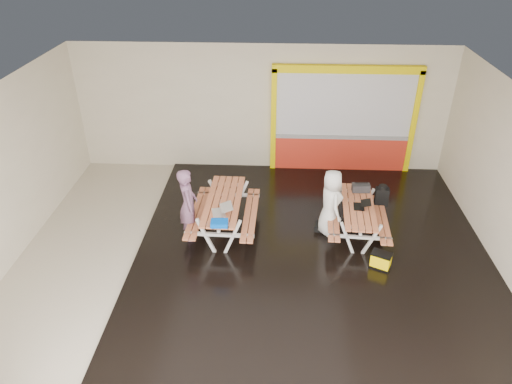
# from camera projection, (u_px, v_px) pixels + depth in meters

# --- Properties ---
(room) EXTENTS (10.02, 8.02, 3.52)m
(room) POSITION_uv_depth(u_px,v_px,m) (254.00, 183.00, 9.20)
(room) COLOR beige
(room) RESTS_ON ground
(deck) EXTENTS (7.50, 7.98, 0.05)m
(deck) POSITION_uv_depth(u_px,v_px,m) (312.00, 254.00, 10.03)
(deck) COLOR black
(deck) RESTS_ON room
(kiosk) EXTENTS (3.88, 0.16, 3.00)m
(kiosk) POSITION_uv_depth(u_px,v_px,m) (343.00, 123.00, 12.64)
(kiosk) COLOR red
(kiosk) RESTS_ON room
(picnic_table_left) EXTENTS (1.52, 2.19, 0.86)m
(picnic_table_left) POSITION_uv_depth(u_px,v_px,m) (224.00, 207.00, 10.45)
(picnic_table_left) COLOR #DE7D51
(picnic_table_left) RESTS_ON deck
(picnic_table_right) EXTENTS (1.43, 2.02, 0.78)m
(picnic_table_right) POSITION_uv_depth(u_px,v_px,m) (358.00, 212.00, 10.38)
(picnic_table_right) COLOR #DE7D51
(picnic_table_right) RESTS_ON deck
(person_left) EXTENTS (0.54, 0.69, 1.68)m
(person_left) POSITION_uv_depth(u_px,v_px,m) (188.00, 204.00, 10.10)
(person_left) COLOR #7B5271
(person_left) RESTS_ON deck
(person_right) EXTENTS (0.68, 0.87, 1.56)m
(person_right) POSITION_uv_depth(u_px,v_px,m) (331.00, 203.00, 10.32)
(person_right) COLOR white
(person_right) RESTS_ON deck
(laptop_left) EXTENTS (0.50, 0.47, 0.18)m
(laptop_left) POSITION_uv_depth(u_px,v_px,m) (222.00, 211.00, 9.86)
(laptop_left) COLOR silver
(laptop_left) RESTS_ON picnic_table_left
(laptop_right) EXTENTS (0.38, 0.35, 0.15)m
(laptop_right) POSITION_uv_depth(u_px,v_px,m) (361.00, 205.00, 10.21)
(laptop_right) COLOR black
(laptop_right) RESTS_ON picnic_table_right
(blue_pouch) EXTENTS (0.35, 0.26, 0.10)m
(blue_pouch) POSITION_uv_depth(u_px,v_px,m) (219.00, 223.00, 9.47)
(blue_pouch) COLOR blue
(blue_pouch) RESTS_ON picnic_table_left
(toolbox) EXTENTS (0.41, 0.21, 0.23)m
(toolbox) POSITION_uv_depth(u_px,v_px,m) (361.00, 188.00, 10.78)
(toolbox) COLOR black
(toolbox) RESTS_ON picnic_table_right
(backpack) EXTENTS (0.32, 0.22, 0.51)m
(backpack) POSITION_uv_depth(u_px,v_px,m) (382.00, 195.00, 10.81)
(backpack) COLOR black
(backpack) RESTS_ON picnic_table_right
(dark_case) EXTENTS (0.43, 0.35, 0.14)m
(dark_case) POSITION_uv_depth(u_px,v_px,m) (323.00, 227.00, 10.73)
(dark_case) COLOR black
(dark_case) RESTS_ON deck
(fluke_bag) EXTENTS (0.48, 0.41, 0.35)m
(fluke_bag) POSITION_uv_depth(u_px,v_px,m) (381.00, 260.00, 9.54)
(fluke_bag) COLOR black
(fluke_bag) RESTS_ON deck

